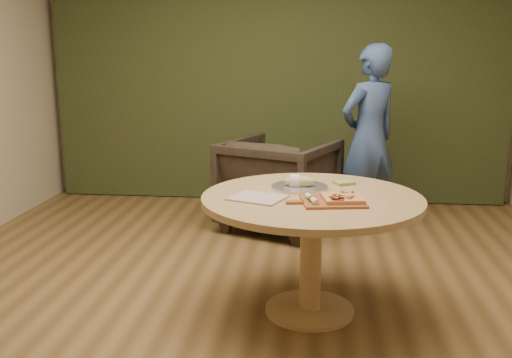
{
  "coord_description": "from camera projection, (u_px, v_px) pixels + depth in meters",
  "views": [
    {
      "loc": [
        0.41,
        -3.21,
        1.6
      ],
      "look_at": [
        0.05,
        0.25,
        0.81
      ],
      "focal_mm": 40.0,
      "sensor_mm": 36.0,
      "label": 1
    }
  ],
  "objects": [
    {
      "name": "room_shell",
      "position": [
        243.0,
        87.0,
        3.2
      ],
      "size": [
        5.04,
        6.04,
        2.84
      ],
      "color": "brown",
      "rests_on": "ground"
    },
    {
      "name": "curtain",
      "position": [
        278.0,
        70.0,
        6.01
      ],
      "size": [
        4.8,
        0.14,
        2.78
      ],
      "primitive_type": "cube",
      "color": "#293216",
      "rests_on": "ground"
    },
    {
      "name": "pedestal_table",
      "position": [
        312.0,
        218.0,
        3.44
      ],
      "size": [
        1.33,
        1.33,
        0.75
      ],
      "rotation": [
        0.0,
        0.0,
        0.26
      ],
      "color": "tan",
      "rests_on": "ground"
    },
    {
      "name": "pizza_paddle",
      "position": [
        331.0,
        202.0,
        3.25
      ],
      "size": [
        0.47,
        0.33,
        0.01
      ],
      "rotation": [
        0.0,
        0.0,
        0.17
      ],
      "color": "brown",
      "rests_on": "pedestal_table"
    },
    {
      "name": "flatbread_pizza",
      "position": [
        342.0,
        198.0,
        3.25
      ],
      "size": [
        0.25,
        0.25,
        0.04
      ],
      "rotation": [
        0.0,
        0.0,
        0.17
      ],
      "color": "tan",
      "rests_on": "pizza_paddle"
    },
    {
      "name": "cutlery_roll",
      "position": [
        312.0,
        199.0,
        3.22
      ],
      "size": [
        0.08,
        0.2,
        0.03
      ],
      "rotation": [
        0.0,
        0.0,
        0.32
      ],
      "color": "beige",
      "rests_on": "pizza_paddle"
    },
    {
      "name": "newspaper",
      "position": [
        258.0,
        198.0,
        3.34
      ],
      "size": [
        0.37,
        0.34,
        0.01
      ],
      "primitive_type": "cube",
      "rotation": [
        0.0,
        0.0,
        -0.37
      ],
      "color": "beige",
      "rests_on": "pedestal_table"
    },
    {
      "name": "serving_tray",
      "position": [
        300.0,
        187.0,
        3.6
      ],
      "size": [
        0.36,
        0.36,
        0.02
      ],
      "color": "silver",
      "rests_on": "pedestal_table"
    },
    {
      "name": "bread_roll",
      "position": [
        298.0,
        181.0,
        3.59
      ],
      "size": [
        0.19,
        0.09,
        0.09
      ],
      "color": "tan",
      "rests_on": "serving_tray"
    },
    {
      "name": "green_packet",
      "position": [
        344.0,
        183.0,
        3.7
      ],
      "size": [
        0.15,
        0.14,
        0.02
      ],
      "primitive_type": "cube",
      "rotation": [
        0.0,
        0.0,
        0.46
      ],
      "color": "olive",
      "rests_on": "pedestal_table"
    },
    {
      "name": "armchair",
      "position": [
        280.0,
        179.0,
        5.16
      ],
      "size": [
        1.15,
        1.12,
        0.92
      ],
      "primitive_type": "imported",
      "rotation": [
        0.0,
        0.0,
        2.73
      ],
      "color": "black",
      "rests_on": "ground"
    },
    {
      "name": "person_standing",
      "position": [
        369.0,
        137.0,
        5.16
      ],
      "size": [
        0.73,
        0.68,
        1.66
      ],
      "primitive_type": "imported",
      "rotation": [
        0.0,
        0.0,
        3.77
      ],
      "color": "#36507F",
      "rests_on": "ground"
    }
  ]
}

